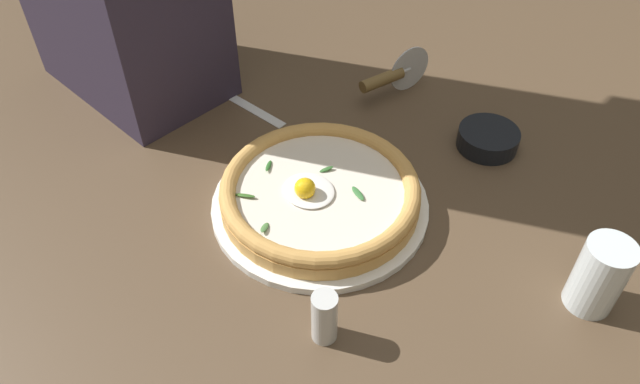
# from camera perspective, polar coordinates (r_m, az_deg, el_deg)

# --- Properties ---
(ground_plane) EXTENTS (2.40, 2.40, 0.03)m
(ground_plane) POSITION_cam_1_polar(r_m,az_deg,el_deg) (0.88, -0.55, -3.44)
(ground_plane) COLOR brown
(ground_plane) RESTS_ON ground
(pizza_plate) EXTENTS (0.32, 0.32, 0.01)m
(pizza_plate) POSITION_cam_1_polar(r_m,az_deg,el_deg) (0.89, 0.00, -1.19)
(pizza_plate) COLOR white
(pizza_plate) RESTS_ON ground
(pizza) EXTENTS (0.29, 0.29, 0.06)m
(pizza) POSITION_cam_1_polar(r_m,az_deg,el_deg) (0.87, -0.02, 0.01)
(pizza) COLOR tan
(pizza) RESTS_ON pizza_plate
(side_bowl) EXTENTS (0.10, 0.10, 0.03)m
(side_bowl) POSITION_cam_1_polar(r_m,az_deg,el_deg) (1.02, 15.68, 4.90)
(side_bowl) COLOR black
(side_bowl) RESTS_ON ground
(pizza_cutter) EXTENTS (0.04, 0.15, 0.08)m
(pizza_cutter) POSITION_cam_1_polar(r_m,az_deg,el_deg) (1.09, 6.85, 10.92)
(pizza_cutter) COLOR silver
(pizza_cutter) RESTS_ON ground
(table_knife) EXTENTS (0.22, 0.04, 0.01)m
(table_knife) POSITION_cam_1_polar(r_m,az_deg,el_deg) (1.12, -8.99, 9.37)
(table_knife) COLOR silver
(table_knife) RESTS_ON ground
(drinking_glass) EXTENTS (0.06, 0.06, 0.11)m
(drinking_glass) POSITION_cam_1_polar(r_m,az_deg,el_deg) (0.82, 24.87, -7.54)
(drinking_glass) COLOR silver
(drinking_glass) RESTS_ON ground
(pepper_shaker) EXTENTS (0.03, 0.03, 0.08)m
(pepper_shaker) POSITION_cam_1_polar(r_m,az_deg,el_deg) (0.73, 0.42, -11.83)
(pepper_shaker) COLOR silver
(pepper_shaker) RESTS_ON ground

